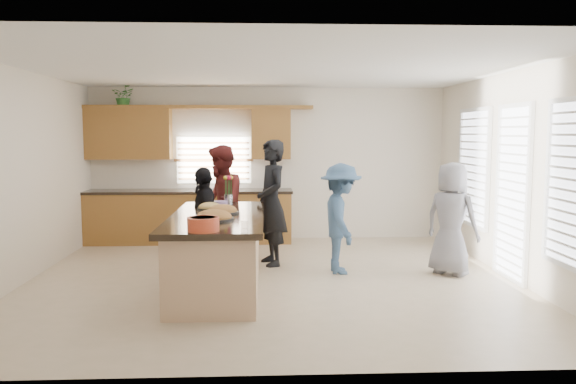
{
  "coord_description": "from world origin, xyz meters",
  "views": [
    {
      "loc": [
        -0.12,
        -7.39,
        1.97
      ],
      "look_at": [
        0.24,
        0.37,
        1.15
      ],
      "focal_mm": 35.0,
      "sensor_mm": 36.0,
      "label": 1
    }
  ],
  "objects_px": {
    "island": "(218,254)",
    "woman_left_mid": "(221,203)",
    "woman_right_front": "(451,219)",
    "woman_left_front": "(204,221)",
    "woman_right_back": "(341,218)",
    "woman_left_back": "(271,203)",
    "salad_bowl": "(203,223)"
  },
  "relations": [
    {
      "from": "island",
      "to": "woman_left_mid",
      "type": "xyz_separation_m",
      "value": [
        -0.08,
        1.6,
        0.44
      ]
    },
    {
      "from": "woman_left_mid",
      "to": "woman_right_front",
      "type": "relative_size",
      "value": 1.14
    },
    {
      "from": "woman_right_front",
      "to": "woman_left_front",
      "type": "bearing_deg",
      "value": 41.98
    },
    {
      "from": "woman_right_back",
      "to": "woman_right_front",
      "type": "height_order",
      "value": "woman_right_front"
    },
    {
      "from": "woman_left_back",
      "to": "woman_left_front",
      "type": "xyz_separation_m",
      "value": [
        -0.95,
        -0.5,
        -0.19
      ]
    },
    {
      "from": "woman_right_back",
      "to": "woman_right_front",
      "type": "xyz_separation_m",
      "value": [
        1.52,
        -0.17,
        0.01
      ]
    },
    {
      "from": "island",
      "to": "woman_left_back",
      "type": "bearing_deg",
      "value": 62.66
    },
    {
      "from": "woman_left_mid",
      "to": "woman_left_front",
      "type": "xyz_separation_m",
      "value": [
        -0.18,
        -0.77,
        -0.14
      ]
    },
    {
      "from": "island",
      "to": "woman_left_back",
      "type": "distance_m",
      "value": 1.57
    },
    {
      "from": "island",
      "to": "woman_right_back",
      "type": "relative_size",
      "value": 1.75
    },
    {
      "from": "salad_bowl",
      "to": "woman_left_back",
      "type": "distance_m",
      "value": 2.61
    },
    {
      "from": "woman_right_front",
      "to": "island",
      "type": "bearing_deg",
      "value": 56.49
    },
    {
      "from": "woman_left_back",
      "to": "woman_right_back",
      "type": "bearing_deg",
      "value": 43.96
    },
    {
      "from": "island",
      "to": "woman_left_back",
      "type": "xyz_separation_m",
      "value": [
        0.7,
        1.33,
        0.48
      ]
    },
    {
      "from": "salad_bowl",
      "to": "woman_right_front",
      "type": "xyz_separation_m",
      "value": [
        3.24,
        1.78,
        -0.25
      ]
    },
    {
      "from": "island",
      "to": "woman_left_front",
      "type": "bearing_deg",
      "value": 107.48
    },
    {
      "from": "woman_left_back",
      "to": "island",
      "type": "bearing_deg",
      "value": -44.43
    },
    {
      "from": "woman_left_back",
      "to": "woman_left_mid",
      "type": "xyz_separation_m",
      "value": [
        -0.77,
        0.27,
        -0.04
      ]
    },
    {
      "from": "woman_left_front",
      "to": "island",
      "type": "bearing_deg",
      "value": -0.3
    },
    {
      "from": "woman_left_back",
      "to": "woman_right_front",
      "type": "relative_size",
      "value": 1.19
    },
    {
      "from": "salad_bowl",
      "to": "woman_left_front",
      "type": "distance_m",
      "value": 2.03
    },
    {
      "from": "salad_bowl",
      "to": "woman_left_mid",
      "type": "distance_m",
      "value": 2.78
    },
    {
      "from": "island",
      "to": "woman_left_mid",
      "type": "relative_size",
      "value": 1.51
    },
    {
      "from": "woman_left_back",
      "to": "woman_left_front",
      "type": "height_order",
      "value": "woman_left_back"
    },
    {
      "from": "island",
      "to": "woman_left_front",
      "type": "height_order",
      "value": "woman_left_front"
    },
    {
      "from": "island",
      "to": "woman_left_mid",
      "type": "height_order",
      "value": "woman_left_mid"
    },
    {
      "from": "woman_left_back",
      "to": "woman_right_back",
      "type": "xyz_separation_m",
      "value": [
        0.97,
        -0.54,
        -0.16
      ]
    },
    {
      "from": "island",
      "to": "woman_right_back",
      "type": "height_order",
      "value": "woman_right_back"
    },
    {
      "from": "woman_left_mid",
      "to": "woman_right_front",
      "type": "height_order",
      "value": "woman_left_mid"
    },
    {
      "from": "woman_left_mid",
      "to": "woman_left_front",
      "type": "relative_size",
      "value": 1.19
    },
    {
      "from": "salad_bowl",
      "to": "woman_left_back",
      "type": "relative_size",
      "value": 0.18
    },
    {
      "from": "woman_left_mid",
      "to": "woman_left_front",
      "type": "height_order",
      "value": "woman_left_mid"
    }
  ]
}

